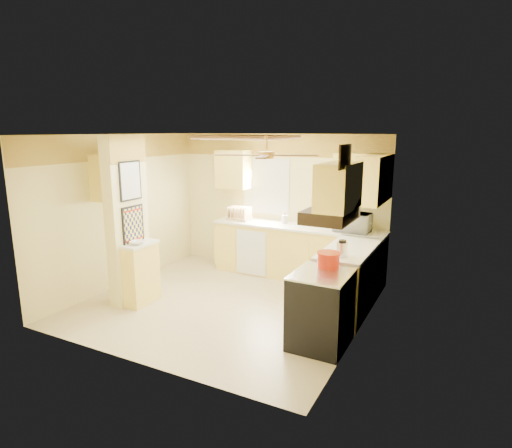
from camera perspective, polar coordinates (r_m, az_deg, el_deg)
The scene contains 34 objects.
floor at distance 6.58m, azimuth -4.02°, elevation -10.53°, with size 4.00×4.00×0.00m, color beige.
ceiling at distance 6.06m, azimuth -4.38°, elevation 11.80°, with size 4.00×4.00×0.00m, color white.
wall_back at distance 7.86m, azimuth 3.03°, elevation 2.78°, with size 4.00×4.00×0.00m, color #E9DA8E.
wall_front at distance 4.74m, azimuth -16.24°, elevation -4.17°, with size 4.00×4.00×0.00m, color #E9DA8E.
wall_left at distance 7.42m, azimuth -17.51°, elevation 1.66°, with size 3.80×3.80×0.00m, color #E9DA8E.
wall_right at distance 5.46m, azimuth 14.06°, elevation -1.86°, with size 3.80×3.80×0.00m, color #E9DA8E.
wallpaper_border at distance 7.73m, azimuth 3.06°, elevation 10.46°, with size 4.00×0.02×0.40m, color gold.
partition_column at distance 6.59m, azimuth -16.80°, elevation 0.40°, with size 0.20×0.70×2.50m, color #E9DA8E.
partition_ledge at distance 6.65m, azimuth -14.99°, elevation -6.54°, with size 0.25×0.55×0.90m, color #FFDF66.
ledge_top at distance 6.52m, azimuth -15.22°, elevation -2.62°, with size 0.28×0.58×0.04m, color white.
lower_cabinets_back at distance 7.58m, azimuth 5.48°, elevation -3.83°, with size 3.00×0.60×0.90m, color #FFDF66.
lower_cabinets_right at distance 6.32m, azimuth 12.29°, elevation -7.41°, with size 0.60×1.40×0.90m, color #FFDF66.
countertop_back at distance 7.45m, azimuth 5.53°, elevation -0.38°, with size 3.04×0.64×0.04m, color white.
countertop_right at distance 6.18m, azimuth 12.40°, elevation -3.29°, with size 0.64×1.44×0.04m, color white.
dishwasher_panel at distance 7.61m, azimuth -0.66°, elevation -3.86°, with size 0.58×0.02×0.80m, color white.
window at distance 7.90m, azimuth 1.35°, elevation 5.05°, with size 0.92×0.02×1.02m.
upper_cab_back_left at distance 8.01m, azimuth -3.04°, elevation 7.30°, with size 0.60×0.35×0.70m, color #FFDF66.
upper_cab_back_right at distance 7.12m, azimuth 14.02°, elevation 6.31°, with size 0.90×0.35×0.70m, color #FFDF66.
upper_cab_right at distance 6.60m, azimuth 15.38°, elevation 5.78°, with size 0.35×1.00×0.70m, color #FFDF66.
upper_cab_left_wall at distance 7.04m, azimuth -18.23°, elevation 6.00°, with size 0.35×0.75×0.70m, color #FFDF66.
upper_cab_over_stove at distance 4.85m, azimuth 10.97°, elevation 4.95°, with size 0.35×0.76×0.52m, color #FFDF66.
stove at distance 5.29m, azimuth 8.65°, elevation -11.13°, with size 0.68×0.77×0.92m.
range_hood at distance 4.93m, azimuth 9.86°, elevation 1.21°, with size 0.50×0.76×0.14m, color black.
poster_menu at distance 6.42m, azimuth -16.41°, elevation 5.55°, with size 0.02×0.42×0.57m.
poster_nashville at distance 6.53m, azimuth -16.07°, elevation -0.12°, with size 0.02×0.42×0.57m.
ceiling_light_panel at distance 6.45m, azimuth -1.23°, elevation 11.47°, with size 1.35×0.95×0.06m.
ceiling_fan at distance 4.97m, azimuth 1.36°, elevation 9.24°, with size 1.15×1.15×0.26m.
vent_grate at distance 4.44m, azimuth 11.80°, elevation 8.78°, with size 0.02×0.40×0.25m, color black.
microwave at distance 7.12m, azimuth 12.77°, elevation 0.22°, with size 0.57×0.38×0.31m, color white.
bowl at distance 6.44m, azimuth -15.49°, elevation -2.40°, with size 0.21×0.21×0.05m, color white.
dutch_oven at distance 5.32m, azimuth 9.64°, elevation -4.71°, with size 0.29×0.29×0.19m.
kettle at distance 5.69m, azimuth 11.43°, elevation -3.30°, with size 0.15×0.15×0.23m.
dish_rack at distance 7.90m, azimuth -2.28°, elevation 1.19°, with size 0.42×0.32×0.24m.
utensil_crock at distance 7.63m, azimuth 3.85°, elevation 0.65°, with size 0.11×0.11×0.21m.
Camera 1 is at (3.16, -5.17, 2.56)m, focal length 30.00 mm.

